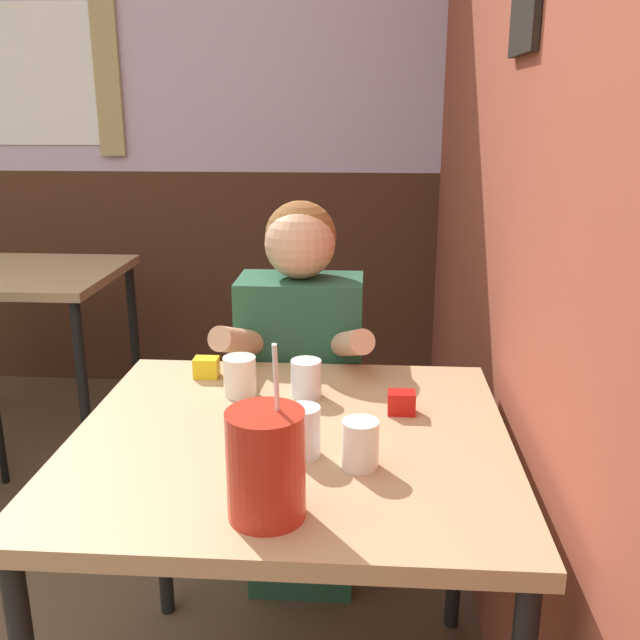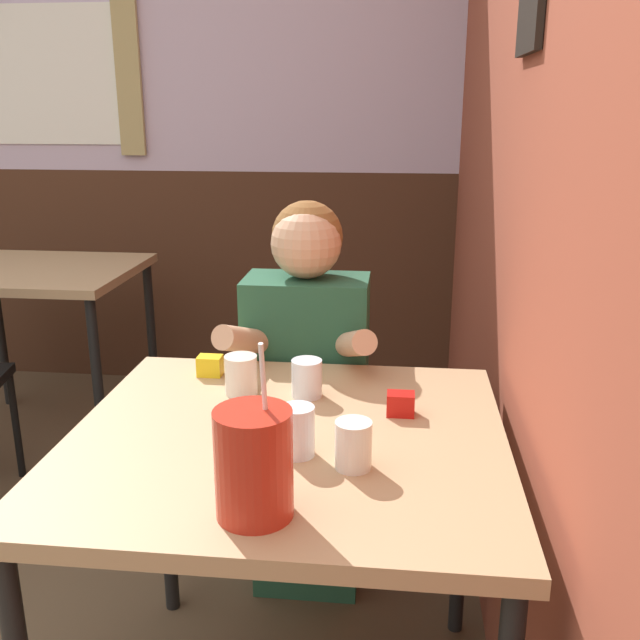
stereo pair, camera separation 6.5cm
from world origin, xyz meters
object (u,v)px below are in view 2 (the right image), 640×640
Objects in this scene: main_table at (287,466)px; cocktail_pitcher at (254,464)px; background_table at (36,288)px; person_seated at (307,399)px.

main_table is 0.34m from cocktail_pitcher.
cocktail_pitcher is (1.29, -1.74, 0.18)m from background_table.
background_table is 2.17m from cocktail_pitcher.
main_table and background_table have the same top height.
main_table is at bearing -86.86° from person_seated.
main_table is 1.08× the size of background_table.
background_table is 2.73× the size of cocktail_pitcher.
background_table is 1.55m from person_seated.
person_seated is 0.89m from cocktail_pitcher.
cocktail_pitcher is (0.02, -0.85, 0.25)m from person_seated.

